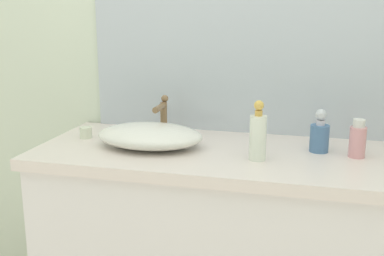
{
  "coord_description": "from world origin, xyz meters",
  "views": [
    {
      "loc": [
        0.36,
        -1.19,
        1.37
      ],
      "look_at": [
        -0.05,
        0.39,
        0.96
      ],
      "focal_mm": 45.11,
      "sensor_mm": 36.0,
      "label": 1
    }
  ],
  "objects_px": {
    "spray_can": "(258,135)",
    "lotion_bottle": "(320,135)",
    "perfume_bottle": "(358,140)",
    "sink_basin": "(150,136)",
    "candle_jar": "(86,133)"
  },
  "relations": [
    {
      "from": "sink_basin",
      "to": "spray_can",
      "type": "height_order",
      "value": "spray_can"
    },
    {
      "from": "perfume_bottle",
      "to": "spray_can",
      "type": "distance_m",
      "value": 0.34
    },
    {
      "from": "spray_can",
      "to": "lotion_bottle",
      "type": "bearing_deg",
      "value": 36.99
    },
    {
      "from": "sink_basin",
      "to": "candle_jar",
      "type": "xyz_separation_m",
      "value": [
        -0.28,
        0.05,
        -0.02
      ]
    },
    {
      "from": "sink_basin",
      "to": "perfume_bottle",
      "type": "distance_m",
      "value": 0.72
    },
    {
      "from": "spray_can",
      "to": "perfume_bottle",
      "type": "bearing_deg",
      "value": 19.83
    },
    {
      "from": "lotion_bottle",
      "to": "spray_can",
      "type": "bearing_deg",
      "value": -143.01
    },
    {
      "from": "candle_jar",
      "to": "sink_basin",
      "type": "bearing_deg",
      "value": -10.49
    },
    {
      "from": "sink_basin",
      "to": "candle_jar",
      "type": "bearing_deg",
      "value": 169.51
    },
    {
      "from": "spray_can",
      "to": "candle_jar",
      "type": "bearing_deg",
      "value": 170.73
    },
    {
      "from": "lotion_bottle",
      "to": "perfume_bottle",
      "type": "distance_m",
      "value": 0.13
    },
    {
      "from": "lotion_bottle",
      "to": "perfume_bottle",
      "type": "relative_size",
      "value": 1.17
    },
    {
      "from": "sink_basin",
      "to": "lotion_bottle",
      "type": "xyz_separation_m",
      "value": [
        0.59,
        0.09,
        0.02
      ]
    },
    {
      "from": "sink_basin",
      "to": "perfume_bottle",
      "type": "bearing_deg",
      "value": 4.56
    },
    {
      "from": "lotion_bottle",
      "to": "perfume_bottle",
      "type": "bearing_deg",
      "value": -14.88
    }
  ]
}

